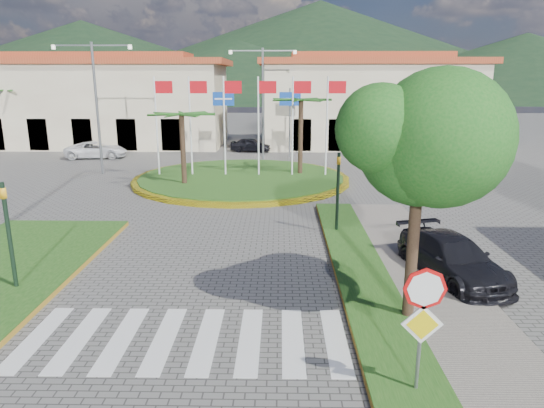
{
  "coord_description": "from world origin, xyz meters",
  "views": [
    {
      "loc": [
        2.29,
        -6.1,
        5.91
      ],
      "look_at": [
        2.05,
        8.0,
        2.23
      ],
      "focal_mm": 32.0,
      "sensor_mm": 36.0,
      "label": 1
    }
  ],
  "objects_px": {
    "roundabout_island": "(242,178)",
    "car_dark_a": "(251,145)",
    "car_side_right": "(452,258)",
    "deciduous_tree": "(423,112)",
    "white_van": "(96,150)",
    "car_dark_b": "(291,141)",
    "stop_sign": "(423,312)"
  },
  "relations": [
    {
      "from": "roundabout_island",
      "to": "car_dark_a",
      "type": "xyz_separation_m",
      "value": [
        -0.15,
        11.79,
        0.39
      ]
    },
    {
      "from": "car_side_right",
      "to": "deciduous_tree",
      "type": "bearing_deg",
      "value": -140.97
    },
    {
      "from": "white_van",
      "to": "car_dark_b",
      "type": "bearing_deg",
      "value": -77.56
    },
    {
      "from": "white_van",
      "to": "car_side_right",
      "type": "bearing_deg",
      "value": -148.05
    },
    {
      "from": "car_side_right",
      "to": "roundabout_island",
      "type": "bearing_deg",
      "value": 103.1
    },
    {
      "from": "car_dark_a",
      "to": "car_dark_b",
      "type": "distance_m",
      "value": 4.01
    },
    {
      "from": "white_van",
      "to": "car_dark_b",
      "type": "xyz_separation_m",
      "value": [
        14.92,
        5.7,
        -0.04
      ]
    },
    {
      "from": "car_dark_a",
      "to": "deciduous_tree",
      "type": "bearing_deg",
      "value": -159.0
    },
    {
      "from": "car_dark_b",
      "to": "white_van",
      "type": "bearing_deg",
      "value": 99.65
    },
    {
      "from": "stop_sign",
      "to": "car_dark_b",
      "type": "bearing_deg",
      "value": 92.8
    },
    {
      "from": "stop_sign",
      "to": "deciduous_tree",
      "type": "distance_m",
      "value": 4.59
    },
    {
      "from": "deciduous_tree",
      "to": "white_van",
      "type": "bearing_deg",
      "value": 124.25
    },
    {
      "from": "car_dark_a",
      "to": "car_side_right",
      "type": "xyz_separation_m",
      "value": [
        7.65,
        -26.08,
        0.08
      ]
    },
    {
      "from": "white_van",
      "to": "car_dark_a",
      "type": "distance_m",
      "value": 12.07
    },
    {
      "from": "roundabout_island",
      "to": "car_side_right",
      "type": "height_order",
      "value": "roundabout_island"
    },
    {
      "from": "deciduous_tree",
      "to": "roundabout_island",
      "type": "bearing_deg",
      "value": 107.91
    },
    {
      "from": "stop_sign",
      "to": "roundabout_island",
      "type": "bearing_deg",
      "value": 103.73
    },
    {
      "from": "stop_sign",
      "to": "white_van",
      "type": "height_order",
      "value": "stop_sign"
    },
    {
      "from": "car_dark_b",
      "to": "car_side_right",
      "type": "bearing_deg",
      "value": 177.33
    },
    {
      "from": "car_dark_a",
      "to": "car_dark_b",
      "type": "bearing_deg",
      "value": -47.54
    },
    {
      "from": "deciduous_tree",
      "to": "white_van",
      "type": "relative_size",
      "value": 1.52
    },
    {
      "from": "roundabout_island",
      "to": "car_dark_a",
      "type": "distance_m",
      "value": 11.8
    },
    {
      "from": "car_dark_a",
      "to": "roundabout_island",
      "type": "bearing_deg",
      "value": -169.36
    },
    {
      "from": "car_dark_a",
      "to": "car_side_right",
      "type": "distance_m",
      "value": 27.17
    },
    {
      "from": "roundabout_island",
      "to": "white_van",
      "type": "height_order",
      "value": "roundabout_island"
    },
    {
      "from": "roundabout_island",
      "to": "stop_sign",
      "type": "relative_size",
      "value": 4.79
    },
    {
      "from": "roundabout_island",
      "to": "car_dark_b",
      "type": "relative_size",
      "value": 3.56
    },
    {
      "from": "roundabout_island",
      "to": "car_side_right",
      "type": "distance_m",
      "value": 16.14
    },
    {
      "from": "car_side_right",
      "to": "car_dark_b",
      "type": "bearing_deg",
      "value": 84.01
    },
    {
      "from": "roundabout_island",
      "to": "deciduous_tree",
      "type": "height_order",
      "value": "deciduous_tree"
    },
    {
      "from": "stop_sign",
      "to": "car_dark_a",
      "type": "bearing_deg",
      "value": 99.01
    },
    {
      "from": "white_van",
      "to": "car_dark_a",
      "type": "height_order",
      "value": "white_van"
    }
  ]
}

